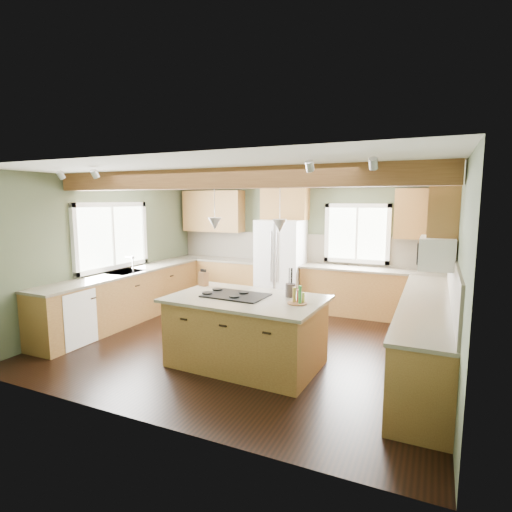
% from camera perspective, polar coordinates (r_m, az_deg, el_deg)
% --- Properties ---
extents(floor, '(5.60, 5.60, 0.00)m').
position_cam_1_polar(floor, '(6.38, -0.87, -12.13)').
color(floor, black).
rests_on(floor, ground).
extents(ceiling, '(5.60, 5.60, 0.00)m').
position_cam_1_polar(ceiling, '(6.00, -0.92, 11.87)').
color(ceiling, silver).
rests_on(ceiling, wall_back).
extents(wall_back, '(5.60, 0.00, 5.60)m').
position_cam_1_polar(wall_back, '(8.37, 6.43, 1.80)').
color(wall_back, '#49543B').
rests_on(wall_back, ground).
extents(wall_left, '(0.00, 5.00, 5.00)m').
position_cam_1_polar(wall_left, '(7.67, -20.18, 0.80)').
color(wall_left, '#49543B').
rests_on(wall_left, ground).
extents(wall_right, '(0.00, 5.00, 5.00)m').
position_cam_1_polar(wall_right, '(5.49, 26.58, -2.21)').
color(wall_right, '#49543B').
rests_on(wall_right, ground).
extents(ceiling_beam, '(5.55, 0.26, 0.26)m').
position_cam_1_polar(ceiling_beam, '(5.29, -4.64, 10.97)').
color(ceiling_beam, brown).
rests_on(ceiling_beam, ceiling).
extents(soffit_trim, '(5.55, 0.20, 0.10)m').
position_cam_1_polar(soffit_trim, '(8.23, 6.35, 10.34)').
color(soffit_trim, brown).
rests_on(soffit_trim, ceiling).
extents(backsplash_back, '(5.58, 0.03, 0.58)m').
position_cam_1_polar(backsplash_back, '(8.36, 6.39, 1.17)').
color(backsplash_back, brown).
rests_on(backsplash_back, wall_back).
extents(backsplash_right, '(0.03, 3.70, 0.58)m').
position_cam_1_polar(backsplash_right, '(5.56, 26.35, -3.03)').
color(backsplash_right, brown).
rests_on(backsplash_right, wall_right).
extents(base_cab_back_left, '(2.02, 0.60, 0.88)m').
position_cam_1_polar(base_cab_back_left, '(8.94, -5.26, -3.37)').
color(base_cab_back_left, brown).
rests_on(base_cab_back_left, floor).
extents(counter_back_left, '(2.06, 0.64, 0.04)m').
position_cam_1_polar(counter_back_left, '(8.86, -5.30, -0.45)').
color(counter_back_left, brown).
rests_on(counter_back_left, base_cab_back_left).
extents(base_cab_back_right, '(2.62, 0.60, 0.88)m').
position_cam_1_polar(base_cab_back_right, '(7.89, 16.04, -5.18)').
color(base_cab_back_right, brown).
rests_on(base_cab_back_right, floor).
extents(counter_back_right, '(2.66, 0.64, 0.04)m').
position_cam_1_polar(counter_back_right, '(7.80, 16.17, -1.89)').
color(counter_back_right, brown).
rests_on(counter_back_right, base_cab_back_right).
extents(base_cab_left, '(0.60, 3.70, 0.88)m').
position_cam_1_polar(base_cab_left, '(7.65, -18.00, -5.67)').
color(base_cab_left, brown).
rests_on(base_cab_left, floor).
extents(counter_left, '(0.64, 3.74, 0.04)m').
position_cam_1_polar(counter_left, '(7.56, -18.15, -2.27)').
color(counter_left, brown).
rests_on(counter_left, base_cab_left).
extents(base_cab_right, '(0.60, 3.70, 0.88)m').
position_cam_1_polar(base_cab_right, '(5.74, 22.98, -10.44)').
color(base_cab_right, brown).
rests_on(base_cab_right, floor).
extents(counter_right, '(0.64, 3.74, 0.04)m').
position_cam_1_polar(counter_right, '(5.62, 23.24, -5.98)').
color(counter_right, brown).
rests_on(counter_right, base_cab_right).
extents(upper_cab_back_left, '(1.40, 0.35, 0.90)m').
position_cam_1_polar(upper_cab_back_left, '(8.98, -6.10, 6.38)').
color(upper_cab_back_left, brown).
rests_on(upper_cab_back_left, wall_back).
extents(upper_cab_over_fridge, '(0.96, 0.35, 0.70)m').
position_cam_1_polar(upper_cab_over_fridge, '(8.25, 4.14, 7.66)').
color(upper_cab_over_fridge, brown).
rests_on(upper_cab_over_fridge, wall_back).
extents(upper_cab_right, '(0.35, 2.20, 0.90)m').
position_cam_1_polar(upper_cab_right, '(6.32, 25.07, 5.04)').
color(upper_cab_right, brown).
rests_on(upper_cab_right, wall_right).
extents(upper_cab_back_corner, '(0.90, 0.35, 0.90)m').
position_cam_1_polar(upper_cab_back_corner, '(7.75, 22.57, 5.58)').
color(upper_cab_back_corner, brown).
rests_on(upper_cab_back_corner, wall_back).
extents(window_left, '(0.04, 1.60, 1.05)m').
position_cam_1_polar(window_left, '(7.66, -19.90, 2.69)').
color(window_left, white).
rests_on(window_left, wall_left).
extents(window_back, '(1.10, 0.04, 1.00)m').
position_cam_1_polar(window_back, '(8.05, 14.24, 3.15)').
color(window_back, white).
rests_on(window_back, wall_back).
extents(sink, '(0.50, 0.65, 0.03)m').
position_cam_1_polar(sink, '(7.56, -18.15, -2.24)').
color(sink, '#262628').
rests_on(sink, counter_left).
extents(faucet, '(0.02, 0.02, 0.28)m').
position_cam_1_polar(faucet, '(7.41, -17.17, -1.25)').
color(faucet, '#B2B2B7').
rests_on(faucet, sink).
extents(dishwasher, '(0.60, 0.60, 0.84)m').
position_cam_1_polar(dishwasher, '(6.78, -25.40, -7.89)').
color(dishwasher, white).
rests_on(dishwasher, floor).
extents(oven, '(0.60, 0.72, 0.84)m').
position_cam_1_polar(oven, '(4.52, 22.38, -15.56)').
color(oven, white).
rests_on(oven, floor).
extents(microwave, '(0.40, 0.70, 0.38)m').
position_cam_1_polar(microwave, '(5.40, 24.43, 0.44)').
color(microwave, white).
rests_on(microwave, wall_right).
extents(pendant_left, '(0.18, 0.18, 0.16)m').
position_cam_1_polar(pendant_left, '(5.39, -5.91, 4.62)').
color(pendant_left, '#B2B2B7').
rests_on(pendant_left, ceiling).
extents(pendant_right, '(0.18, 0.18, 0.16)m').
position_cam_1_polar(pendant_right, '(4.94, 3.41, 4.35)').
color(pendant_right, '#B2B2B7').
rests_on(pendant_right, ceiling).
extents(refrigerator, '(0.90, 0.74, 1.80)m').
position_cam_1_polar(refrigerator, '(8.16, 3.56, -1.16)').
color(refrigerator, white).
rests_on(refrigerator, floor).
extents(island, '(1.95, 1.25, 0.88)m').
position_cam_1_polar(island, '(5.43, -1.40, -10.85)').
color(island, brown).
rests_on(island, floor).
extents(island_top, '(2.08, 1.38, 0.04)m').
position_cam_1_polar(island_top, '(5.30, -1.41, -6.14)').
color(island_top, brown).
rests_on(island_top, island).
extents(cooktop, '(0.85, 0.59, 0.02)m').
position_cam_1_polar(cooktop, '(5.36, -2.91, -5.63)').
color(cooktop, black).
rests_on(cooktop, island_top).
extents(knife_block, '(0.15, 0.12, 0.21)m').
position_cam_1_polar(knife_block, '(6.02, -7.51, -3.27)').
color(knife_block, brown).
rests_on(knife_block, island_top).
extents(utensil_crock, '(0.16, 0.16, 0.18)m').
position_cam_1_polar(utensil_crock, '(5.33, 4.93, -4.89)').
color(utensil_crock, '#3C3730').
rests_on(utensil_crock, island_top).
extents(bottle_tray, '(0.28, 0.28, 0.22)m').
position_cam_1_polar(bottle_tray, '(4.97, 5.93, -5.55)').
color(bottle_tray, brown).
rests_on(bottle_tray, island_top).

